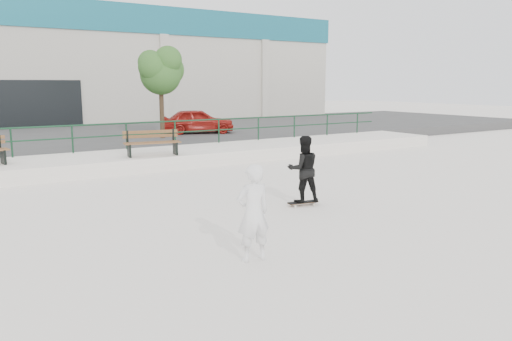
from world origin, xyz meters
TOP-DOWN VIEW (x-y plane):
  - ground at (0.00, 0.00)m, footprint 120.00×120.00m
  - ledge at (0.00, 9.50)m, footprint 30.00×3.00m
  - parking_strip at (0.00, 18.00)m, footprint 60.00×14.00m
  - railing at (-0.00, 10.80)m, footprint 28.00×0.06m
  - commercial_building at (-0.00, 31.99)m, footprint 44.20×16.33m
  - bench_right at (1.21, 8.68)m, footprint 2.00×0.87m
  - tree at (3.75, 13.96)m, footprint 2.34×2.08m
  - red_car at (6.07, 15.04)m, footprint 3.92×2.57m
  - skateboard at (2.45, 1.66)m, footprint 0.80×0.32m
  - standing_skater at (2.45, 1.66)m, footprint 0.97×0.86m
  - seated_skater at (-0.68, -1.00)m, footprint 0.64×0.44m

SIDE VIEW (x-z plane):
  - ground at x=0.00m, z-range 0.00..0.00m
  - skateboard at x=2.45m, z-range 0.03..0.12m
  - ledge at x=0.00m, z-range 0.00..0.50m
  - parking_strip at x=0.00m, z-range 0.00..0.50m
  - seated_skater at x=-0.68m, z-range 0.00..1.68m
  - standing_skater at x=2.45m, z-range 0.09..1.74m
  - bench_right at x=1.21m, z-range 0.50..1.39m
  - red_car at x=6.07m, z-range 0.50..1.74m
  - railing at x=0.00m, z-range 0.73..1.76m
  - tree at x=3.75m, z-range 1.54..5.71m
  - commercial_building at x=0.00m, z-range 0.58..8.58m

